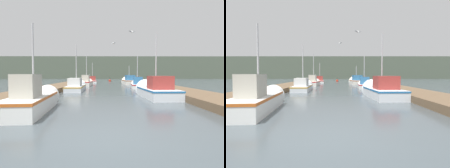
% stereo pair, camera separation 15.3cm
% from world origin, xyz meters
% --- Properties ---
extents(ground_plane, '(200.00, 200.00, 0.00)m').
position_xyz_m(ground_plane, '(0.00, 0.00, 0.00)').
color(ground_plane, '#424C51').
extents(dock_left, '(2.80, 40.00, 0.38)m').
position_xyz_m(dock_left, '(-5.66, 16.00, 0.19)').
color(dock_left, brown).
rests_on(dock_left, ground_plane).
extents(dock_right, '(2.80, 40.00, 0.38)m').
position_xyz_m(dock_right, '(5.66, 16.00, 0.19)').
color(dock_right, brown).
rests_on(dock_right, ground_plane).
extents(distant_shore_ridge, '(120.00, 16.00, 7.64)m').
position_xyz_m(distant_shore_ridge, '(0.00, 70.61, 3.82)').
color(distant_shore_ridge, '#4C5647').
rests_on(distant_shore_ridge, ground_plane).
extents(fishing_boat_0, '(1.80, 5.46, 4.04)m').
position_xyz_m(fishing_boat_0, '(-3.26, 3.96, 0.48)').
color(fishing_boat_0, silver).
rests_on(fishing_boat_0, ground_plane).
extents(fishing_boat_1, '(2.10, 5.74, 4.89)m').
position_xyz_m(fishing_boat_1, '(3.17, 9.14, 0.45)').
color(fishing_boat_1, silver).
rests_on(fishing_boat_1, ground_plane).
extents(fishing_boat_2, '(1.70, 6.33, 4.84)m').
position_xyz_m(fishing_boat_2, '(-3.21, 14.89, 0.39)').
color(fishing_boat_2, silver).
rests_on(fishing_boat_2, ground_plane).
extents(fishing_boat_3, '(1.64, 4.80, 4.24)m').
position_xyz_m(fishing_boat_3, '(3.25, 18.56, 0.37)').
color(fishing_boat_3, silver).
rests_on(fishing_boat_3, ground_plane).
extents(fishing_boat_4, '(1.49, 4.81, 4.85)m').
position_xyz_m(fishing_boat_4, '(-3.18, 22.90, 0.45)').
color(fishing_boat_4, silver).
rests_on(fishing_boat_4, ground_plane).
extents(fishing_boat_5, '(2.17, 5.39, 3.43)m').
position_xyz_m(fishing_boat_5, '(3.10, 27.49, 0.47)').
color(fishing_boat_5, silver).
rests_on(fishing_boat_5, ground_plane).
extents(fishing_boat_6, '(1.80, 4.74, 4.10)m').
position_xyz_m(fishing_boat_6, '(-3.18, 32.14, 0.37)').
color(fishing_boat_6, silver).
rests_on(fishing_boat_6, ground_plane).
extents(mooring_piling_0, '(0.35, 0.35, 1.17)m').
position_xyz_m(mooring_piling_0, '(-4.37, 17.92, 0.59)').
color(mooring_piling_0, '#473523').
rests_on(mooring_piling_0, ground_plane).
extents(mooring_piling_2, '(0.25, 0.25, 1.05)m').
position_xyz_m(mooring_piling_2, '(-4.24, 17.78, 0.53)').
color(mooring_piling_2, '#473523').
rests_on(mooring_piling_2, ground_plane).
extents(mooring_piling_3, '(0.36, 0.36, 1.33)m').
position_xyz_m(mooring_piling_3, '(4.23, 24.72, 0.67)').
color(mooring_piling_3, '#473523').
rests_on(mooring_piling_3, ground_plane).
extents(channel_buoy, '(0.53, 0.53, 1.03)m').
position_xyz_m(channel_buoy, '(0.01, 39.92, 0.15)').
color(channel_buoy, red).
rests_on(channel_buoy, ground_plane).
extents(seagull_lead, '(0.40, 0.52, 0.12)m').
position_xyz_m(seagull_lead, '(0.37, 13.78, 4.43)').
color(seagull_lead, white).
extents(seagull_1, '(0.52, 0.41, 0.12)m').
position_xyz_m(seagull_1, '(1.60, 9.50, 4.58)').
color(seagull_1, white).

